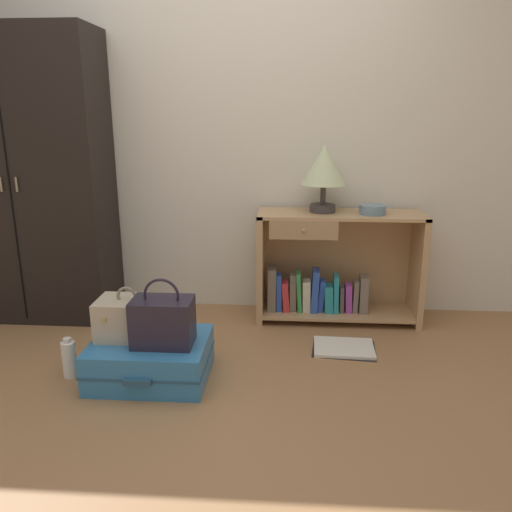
% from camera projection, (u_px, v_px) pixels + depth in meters
% --- Properties ---
extents(ground_plane, '(9.00, 9.00, 0.00)m').
position_uv_depth(ground_plane, '(194.00, 417.00, 2.40)').
color(ground_plane, '#9E7047').
extents(back_wall, '(6.40, 0.10, 2.60)m').
position_uv_depth(back_wall, '(229.00, 124.00, 3.48)').
color(back_wall, silver).
rests_on(back_wall, ground_plane).
extents(wardrobe, '(1.05, 0.47, 1.89)m').
position_uv_depth(wardrobe, '(28.00, 180.00, 3.38)').
color(wardrobe, black).
rests_on(wardrobe, ground_plane).
extents(bookshelf, '(1.09, 0.37, 0.74)m').
position_uv_depth(bookshelf, '(332.00, 270.00, 3.46)').
color(bookshelf, tan).
rests_on(bookshelf, ground_plane).
extents(table_lamp, '(0.29, 0.29, 0.44)m').
position_uv_depth(table_lamp, '(324.00, 167.00, 3.29)').
color(table_lamp, '#3D3838').
rests_on(table_lamp, bookshelf).
extents(bowl, '(0.17, 0.17, 0.06)m').
position_uv_depth(bowl, '(373.00, 209.00, 3.29)').
color(bowl, slate).
rests_on(bowl, bookshelf).
extents(suitcase_large, '(0.62, 0.50, 0.22)m').
position_uv_depth(suitcase_large, '(151.00, 359.00, 2.73)').
color(suitcase_large, teal).
rests_on(suitcase_large, ground_plane).
extents(train_case, '(0.31, 0.24, 0.28)m').
position_uv_depth(train_case, '(128.00, 318.00, 2.71)').
color(train_case, '#B7A88E').
rests_on(train_case, suitcase_large).
extents(handbag, '(0.31, 0.20, 0.36)m').
position_uv_depth(handbag, '(163.00, 321.00, 2.62)').
color(handbag, '#231E2D').
rests_on(handbag, suitcase_large).
extents(bottle, '(0.07, 0.07, 0.22)m').
position_uv_depth(bottle, '(69.00, 359.00, 2.74)').
color(bottle, white).
rests_on(bottle, ground_plane).
extents(open_book_on_floor, '(0.40, 0.31, 0.02)m').
position_uv_depth(open_book_on_floor, '(344.00, 348.00, 3.07)').
color(open_book_on_floor, white).
rests_on(open_book_on_floor, ground_plane).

